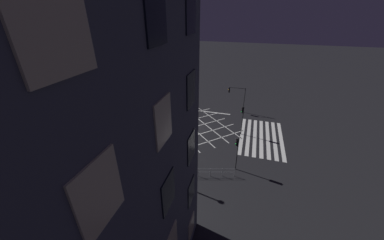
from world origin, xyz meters
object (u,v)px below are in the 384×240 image
(traffic_light_median_north, at_px, (155,108))
(street_lamp_west, at_px, (116,112))
(street_lamp_east, at_px, (132,127))
(street_tree_near, at_px, (80,129))
(traffic_light_se_cross, at_px, (236,94))
(traffic_light_nw_cross, at_px, (123,129))
(traffic_light_ne_cross, at_px, (173,90))
(street_tree_far, at_px, (71,128))
(traffic_light_ne_main, at_px, (164,96))
(traffic_light_median_south, at_px, (242,115))
(traffic_light_nw_main, at_px, (118,128))
(traffic_light_sw_cross, at_px, (237,147))

(traffic_light_median_north, relative_size, street_lamp_west, 0.50)
(street_lamp_east, relative_size, street_tree_near, 1.37)
(street_lamp_east, relative_size, street_lamp_west, 1.10)
(traffic_light_se_cross, bearing_deg, street_lamp_west, 47.85)
(traffic_light_nw_cross, xyz_separation_m, street_lamp_west, (-0.28, 0.43, 2.51))
(traffic_light_median_north, relative_size, traffic_light_ne_cross, 0.95)
(traffic_light_se_cross, distance_m, street_lamp_east, 20.96)
(traffic_light_median_north, xyz_separation_m, street_tree_far, (-10.26, 5.92, 1.02))
(traffic_light_ne_main, distance_m, street_lamp_west, 13.22)
(traffic_light_nw_cross, xyz_separation_m, street_tree_near, (-4.50, 2.29, 2.06))
(traffic_light_median_south, bearing_deg, traffic_light_nw_main, 28.02)
(traffic_light_median_south, relative_size, street_tree_far, 0.76)
(street_tree_far, bearing_deg, street_lamp_west, -48.25)
(traffic_light_ne_main, xyz_separation_m, traffic_light_nw_main, (-13.56, 0.60, 0.57))
(traffic_light_ne_cross, bearing_deg, traffic_light_ne_main, -118.34)
(traffic_light_ne_main, bearing_deg, traffic_light_median_north, 10.01)
(traffic_light_median_south, height_order, street_lamp_east, street_lamp_east)
(traffic_light_nw_main, xyz_separation_m, street_tree_near, (-3.61, 2.23, 1.47))
(traffic_light_ne_main, bearing_deg, traffic_light_median_south, 68.42)
(street_lamp_east, bearing_deg, street_tree_far, 88.19)
(street_tree_near, xyz_separation_m, street_tree_far, (0.77, 2.01, -0.59))
(traffic_light_sw_cross, bearing_deg, traffic_light_ne_main, -43.83)
(traffic_light_median_south, bearing_deg, traffic_light_ne_cross, -30.03)
(traffic_light_nw_main, xyz_separation_m, street_lamp_east, (-3.11, -4.19, 2.51))
(traffic_light_nw_cross, distance_m, traffic_light_se_cross, 19.83)
(traffic_light_ne_cross, distance_m, street_lamp_west, 15.20)
(traffic_light_ne_main, bearing_deg, traffic_light_se_cross, 99.45)
(traffic_light_nw_cross, bearing_deg, traffic_light_ne_main, 87.58)
(traffic_light_median_south, bearing_deg, street_tree_near, 33.97)
(traffic_light_nw_main, bearing_deg, street_tree_far, 123.82)
(traffic_light_median_south, xyz_separation_m, street_lamp_east, (-11.02, 10.68, 2.38))
(street_lamp_east, distance_m, street_tree_far, 8.59)
(traffic_light_median_north, distance_m, traffic_light_nw_cross, 6.74)
(traffic_light_nw_cross, bearing_deg, traffic_light_se_cross, 48.23)
(traffic_light_ne_cross, bearing_deg, street_lamp_east, -82.30)
(traffic_light_ne_main, bearing_deg, traffic_light_ne_cross, 151.66)
(traffic_light_ne_cross, bearing_deg, street_lamp_west, -97.77)
(traffic_light_nw_cross, height_order, traffic_light_sw_cross, traffic_light_sw_cross)
(traffic_light_median_north, xyz_separation_m, traffic_light_nw_cross, (-6.52, 1.62, -0.46))
(traffic_light_ne_main, distance_m, street_tree_far, 17.16)
(traffic_light_ne_main, xyz_separation_m, street_tree_near, (-17.17, 2.82, 2.04))
(traffic_light_nw_main, relative_size, street_tree_far, 0.72)
(traffic_light_ne_cross, bearing_deg, traffic_light_median_south, -30.03)
(street_lamp_west, bearing_deg, traffic_light_ne_main, -4.26)
(traffic_light_median_south, height_order, traffic_light_se_cross, traffic_light_se_cross)
(traffic_light_median_south, height_order, traffic_light_sw_cross, traffic_light_median_south)
(traffic_light_ne_cross, distance_m, street_tree_near, 19.61)
(traffic_light_nw_main, relative_size, traffic_light_sw_cross, 1.00)
(traffic_light_median_south, height_order, traffic_light_nw_cross, traffic_light_median_south)
(traffic_light_median_south, distance_m, traffic_light_sw_cross, 8.07)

